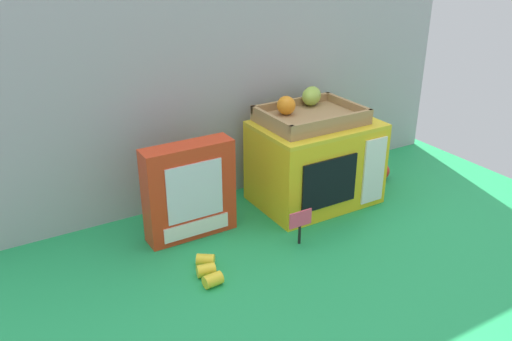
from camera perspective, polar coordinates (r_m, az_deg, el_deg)
name	(u,v)px	position (r m, az deg, el deg)	size (l,w,h in m)	color
ground_plane	(264,211)	(1.64, 0.88, -4.30)	(1.70, 1.70, 0.00)	#219E54
display_back_panel	(233,73)	(1.65, -2.45, 10.25)	(1.61, 0.03, 0.77)	#A0A3A8
toy_microwave	(315,163)	(1.66, 6.29, 0.84)	(0.36, 0.26, 0.26)	yellow
food_groups_crate	(309,113)	(1.63, 5.64, 6.05)	(0.29, 0.25, 0.08)	#A37F51
cookie_set_box	(190,191)	(1.47, -7.06, -2.17)	(0.25, 0.08, 0.27)	red
price_sign	(300,222)	(1.45, 4.71, -5.48)	(0.07, 0.01, 0.10)	black
loose_toy_banana	(208,270)	(1.35, -5.09, -10.44)	(0.07, 0.13, 0.03)	yellow
loose_toy_apple	(381,171)	(1.88, 13.08, -0.06)	(0.06, 0.06, 0.06)	red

